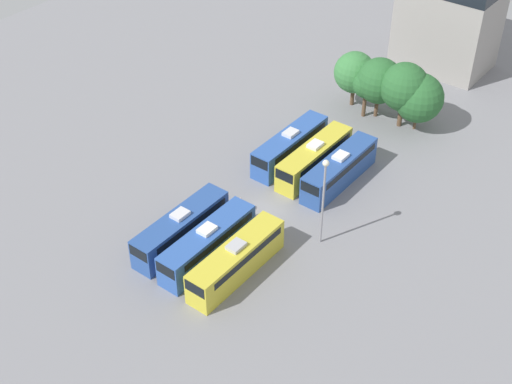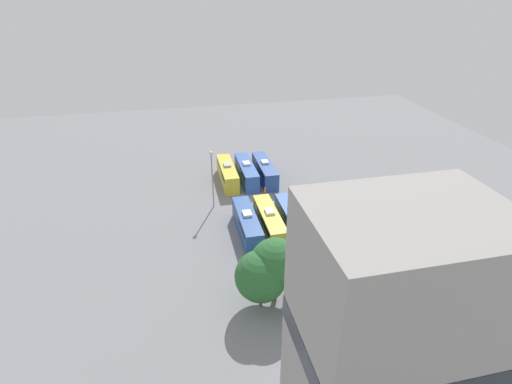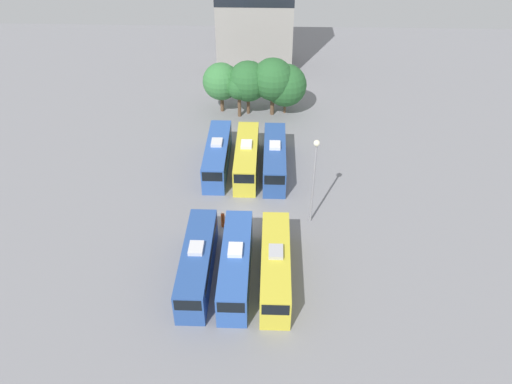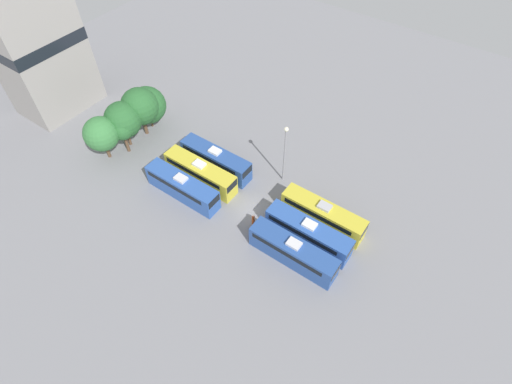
% 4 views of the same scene
% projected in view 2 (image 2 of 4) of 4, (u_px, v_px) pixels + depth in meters
% --- Properties ---
extents(ground_plane, '(115.74, 115.74, 0.00)m').
position_uv_depth(ground_plane, '(257.00, 203.00, 64.06)').
color(ground_plane, gray).
extents(bus_0, '(2.45, 10.87, 3.49)m').
position_uv_depth(bus_0, '(265.00, 170.00, 71.10)').
color(bus_0, '#284C93').
rests_on(bus_0, ground_plane).
extents(bus_1, '(2.45, 10.87, 3.49)m').
position_uv_depth(bus_1, '(247.00, 172.00, 70.55)').
color(bus_1, '#2D56A8').
rests_on(bus_1, ground_plane).
extents(bus_2, '(2.45, 10.87, 3.49)m').
position_uv_depth(bus_2, '(228.00, 173.00, 70.00)').
color(bus_2, gold).
rests_on(bus_2, ground_plane).
extents(bus_3, '(2.45, 10.87, 3.49)m').
position_uv_depth(bus_3, '(293.00, 220.00, 56.32)').
color(bus_3, '#2D56A8').
rests_on(bus_3, ground_plane).
extents(bus_4, '(2.45, 10.87, 3.49)m').
position_uv_depth(bus_4, '(269.00, 221.00, 55.92)').
color(bus_4, gold).
rests_on(bus_4, ground_plane).
extents(bus_5, '(2.45, 10.87, 3.49)m').
position_uv_depth(bus_5, '(247.00, 223.00, 55.42)').
color(bus_5, '#284C93').
rests_on(bus_5, ground_plane).
extents(worker_person, '(0.36, 0.36, 1.77)m').
position_uv_depth(worker_person, '(265.00, 193.00, 65.43)').
color(worker_person, '#CC4C19').
rests_on(worker_person, ground_plane).
extents(light_pole, '(0.60, 0.60, 9.29)m').
position_uv_depth(light_pole, '(212.00, 171.00, 60.32)').
color(light_pole, gray).
rests_on(light_pole, ground_plane).
extents(tree_0, '(4.91, 4.91, 6.79)m').
position_uv_depth(tree_0, '(338.00, 264.00, 43.27)').
color(tree_0, brown).
rests_on(tree_0, ground_plane).
extents(tree_1, '(3.21, 3.21, 5.78)m').
position_uv_depth(tree_1, '(312.00, 261.00, 44.11)').
color(tree_1, brown).
rests_on(tree_1, ground_plane).
extents(tree_2, '(5.30, 5.30, 7.31)m').
position_uv_depth(tree_2, '(305.00, 263.00, 42.90)').
color(tree_2, brown).
rests_on(tree_2, ground_plane).
extents(tree_3, '(5.51, 5.51, 7.82)m').
position_uv_depth(tree_3, '(275.00, 263.00, 42.25)').
color(tree_3, brown).
rests_on(tree_3, ground_plane).
extents(tree_4, '(5.60, 5.60, 6.83)m').
position_uv_depth(tree_4, '(261.00, 276.00, 41.99)').
color(tree_4, brown).
rests_on(tree_4, ground_plane).
extents(depot_building, '(11.61, 8.66, 20.72)m').
position_uv_depth(depot_building, '(387.00, 348.00, 25.88)').
color(depot_building, gray).
rests_on(depot_building, ground_plane).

